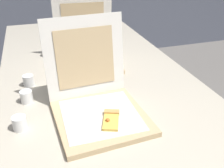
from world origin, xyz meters
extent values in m
cube|color=#BCB29E|center=(0.00, 0.65, 0.73)|extent=(0.99, 2.35, 0.03)
cylinder|color=gray|center=(-0.42, 1.75, 0.36)|extent=(0.04, 0.04, 0.71)
cylinder|color=gray|center=(0.42, 1.75, 0.36)|extent=(0.04, 0.04, 0.71)
cube|color=tan|center=(-0.08, 0.30, 0.75)|extent=(0.37, 0.37, 0.02)
cube|color=silver|center=(-0.08, 0.31, 0.76)|extent=(0.29, 0.29, 0.00)
cube|color=white|center=(-0.09, 0.50, 0.93)|extent=(0.35, 0.08, 0.34)
cube|color=tan|center=(-0.09, 0.50, 0.93)|extent=(0.25, 0.05, 0.25)
cube|color=#E5B74C|center=(-0.05, 0.25, 0.77)|extent=(0.09, 0.12, 0.01)
cube|color=tan|center=(-0.04, 0.30, 0.77)|extent=(0.06, 0.04, 0.02)
sphere|color=orange|center=(-0.07, 0.25, 0.78)|extent=(0.02, 0.02, 0.02)
cube|color=tan|center=(-0.01, 0.84, 0.75)|extent=(0.37, 0.37, 0.02)
cube|color=silver|center=(-0.01, 0.85, 0.76)|extent=(0.35, 0.35, 0.00)
cube|color=white|center=(0.01, 1.01, 0.94)|extent=(0.35, 0.06, 0.35)
cube|color=tan|center=(0.01, 1.00, 0.94)|extent=(0.25, 0.04, 0.25)
cube|color=#E5B74C|center=(0.00, 0.81, 0.77)|extent=(0.08, 0.14, 0.01)
cube|color=tan|center=(-0.01, 0.88, 0.77)|extent=(0.07, 0.03, 0.02)
sphere|color=#2D6628|center=(0.01, 0.80, 0.78)|extent=(0.02, 0.02, 0.02)
cylinder|color=white|center=(-0.38, 0.34, 0.77)|extent=(0.05, 0.05, 0.06)
cylinder|color=white|center=(-0.35, 0.53, 0.77)|extent=(0.05, 0.05, 0.06)
cylinder|color=white|center=(-0.34, 0.68, 0.77)|extent=(0.05, 0.05, 0.06)
cylinder|color=white|center=(-0.22, 1.04, 0.77)|extent=(0.05, 0.05, 0.06)
camera|label=1|loc=(-0.28, -0.50, 1.36)|focal=41.12mm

